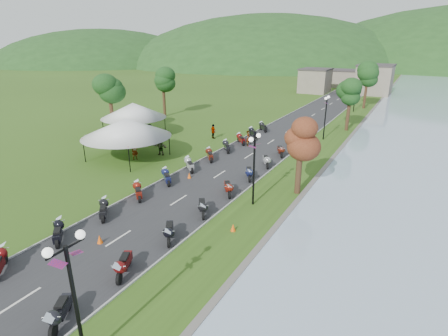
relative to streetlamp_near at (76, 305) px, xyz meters
The scene contains 14 objects.
road 37.15m from the streetlamp_near, 97.83° to the left, with size 7.00×120.00×0.02m, color #2E2E30.
hills_backdrop 196.80m from the streetlamp_near, 91.47° to the left, with size 360.00×120.00×76.00m, color #285621, non-canonical shape.
far_building 82.02m from the streetlamp_near, 94.93° to the left, with size 18.00×16.00×5.00m, color gray.
moto_row_left 16.91m from the streetlamp_near, 117.54° to the left, with size 2.60×42.55×1.10m, color #331411, non-canonical shape.
moto_row_right 13.89m from the streetlamp_near, 99.88° to the left, with size 2.60×35.27×1.10m, color #331411, non-canonical shape.
streetlamp_near is the anchor object (origin of this frame).
vendor_tent_main 23.80m from the streetlamp_near, 129.61° to the left, with size 5.73×5.73×4.00m, color white, non-canonical shape.
vendor_tent_side 32.94m from the streetlamp_near, 129.28° to the left, with size 5.22×5.22×4.00m, color white, non-canonical shape.
tree_park_left 33.76m from the streetlamp_near, 133.74° to the left, with size 3.27×3.27×9.07m, color #20501C, non-canonical shape.
tree_lakeside 18.28m from the streetlamp_near, 83.46° to the left, with size 2.28×2.28×6.34m, color #20501C, non-canonical shape.
pedestrian_a 23.35m from the streetlamp_near, 127.98° to the left, with size 0.64×0.47×1.75m, color slate.
pedestrian_b 28.03m from the streetlamp_near, 123.77° to the left, with size 0.96×0.53×1.97m, color slate.
pedestrian_c 30.13m from the streetlamp_near, 125.80° to the left, with size 1.28×0.53×1.98m, color slate.
traffic_cone_near 8.39m from the streetlamp_near, 133.82° to the left, with size 0.34×0.34×0.52m, color #F2590C.
Camera 1 is at (14.06, -2.62, 10.87)m, focal length 28.00 mm.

